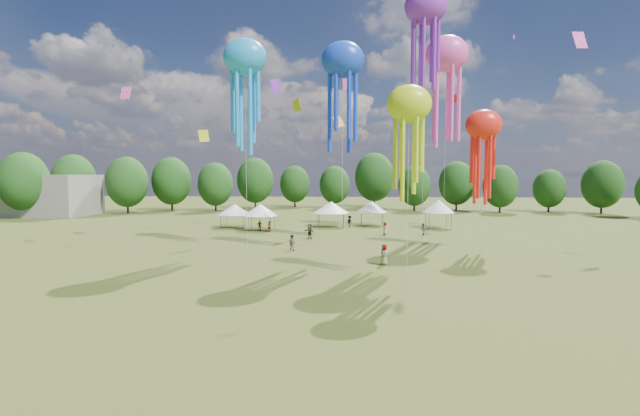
{
  "coord_description": "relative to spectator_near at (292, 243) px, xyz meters",
  "views": [
    {
      "loc": [
        -0.55,
        -12.42,
        8.04
      ],
      "look_at": [
        -2.5,
        15.0,
        6.0
      ],
      "focal_mm": 25.34,
      "sensor_mm": 36.0,
      "label": 1
    }
  ],
  "objects": [
    {
      "name": "treeline",
      "position": [
        3.02,
        27.99,
        5.7
      ],
      "size": [
        201.57,
        95.24,
        13.43
      ],
      "color": "#38281C",
      "rests_on": "ground"
    },
    {
      "name": "show_kites",
      "position": [
        11.68,
        5.95,
        18.19
      ],
      "size": [
        29.49,
        32.34,
        28.08
      ],
      "color": "blue",
      "rests_on": "ground"
    },
    {
      "name": "festival_tents",
      "position": [
        2.75,
        21.35,
        2.13
      ],
      "size": [
        35.65,
        11.88,
        4.29
      ],
      "color": "#47474C",
      "rests_on": "ground"
    },
    {
      "name": "spectators_far",
      "position": [
        5.21,
        10.9,
        0.03
      ],
      "size": [
        23.37,
        29.98,
        1.87
      ],
      "color": "gray",
      "rests_on": "ground"
    },
    {
      "name": "spectator_near",
      "position": [
        0.0,
        0.0,
        0.0
      ],
      "size": [
        1.01,
        0.92,
        1.68
      ],
      "primitive_type": "imported",
      "rotation": [
        0.0,
        0.0,
        2.7
      ],
      "color": "gray",
      "rests_on": "ground"
    }
  ]
}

